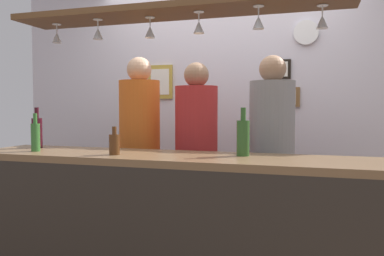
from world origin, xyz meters
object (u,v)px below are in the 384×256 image
at_px(person_right_grey_shirt, 272,146).
at_px(picture_frame_upper_small, 279,69).
at_px(bottle_wine_dark_red, 37,132).
at_px(person_middle_red_shirt, 196,146).
at_px(bottle_beer_brown_stubby, 114,144).
at_px(wall_clock, 306,32).
at_px(bottle_champagne_green, 243,137).
at_px(picture_frame_lower_pair, 283,97).
at_px(bottle_beer_green_import, 35,136).
at_px(picture_frame_caricature, 160,82).
at_px(person_left_orange_shirt, 140,140).

relative_size(person_right_grey_shirt, picture_frame_upper_small, 7.84).
bearing_deg(bottle_wine_dark_red, person_middle_red_shirt, 29.00).
bearing_deg(bottle_beer_brown_stubby, person_middle_red_shirt, 68.36).
bearing_deg(wall_clock, bottle_champagne_green, -104.45).
bearing_deg(bottle_champagne_green, picture_frame_lower_pair, 83.82).
distance_m(picture_frame_lower_pair, wall_clock, 0.61).
bearing_deg(bottle_champagne_green, bottle_beer_green_import, -172.78).
distance_m(bottle_wine_dark_red, picture_frame_caricature, 1.45).
xyz_separation_m(bottle_beer_green_import, bottle_wine_dark_red, (-0.14, 0.19, 0.01)).
height_order(person_middle_red_shirt, wall_clock, wall_clock).
distance_m(bottle_beer_brown_stubby, bottle_wine_dark_red, 0.77).
xyz_separation_m(picture_frame_lower_pair, wall_clock, (0.20, -0.01, 0.58)).
bearing_deg(person_middle_red_shirt, person_right_grey_shirt, 0.00).
bearing_deg(picture_frame_lower_pair, wall_clock, -1.83).
bearing_deg(picture_frame_upper_small, person_left_orange_shirt, -146.13).
height_order(picture_frame_upper_small, picture_frame_lower_pair, picture_frame_upper_small).
bearing_deg(wall_clock, picture_frame_caricature, 179.75).
bearing_deg(bottle_champagne_green, bottle_wine_dark_red, 179.65).
distance_m(bottle_beer_green_import, wall_clock, 2.45).
bearing_deg(wall_clock, bottle_beer_green_import, -139.42).
height_order(bottle_wine_dark_red, picture_frame_caricature, picture_frame_caricature).
bearing_deg(picture_frame_upper_small, bottle_wine_dark_red, -141.34).
bearing_deg(bottle_champagne_green, picture_frame_caricature, 129.39).
xyz_separation_m(person_middle_red_shirt, picture_frame_caricature, (-0.60, 0.72, 0.57)).
bearing_deg(bottle_beer_brown_stubby, person_right_grey_shirt, 40.74).
bearing_deg(bottle_beer_green_import, person_middle_red_shirt, 40.04).
bearing_deg(person_middle_red_shirt, bottle_beer_brown_stubby, -111.64).
height_order(person_right_grey_shirt, picture_frame_upper_small, picture_frame_upper_small).
distance_m(person_right_grey_shirt, picture_frame_caricature, 1.50).
height_order(bottle_champagne_green, bottle_wine_dark_red, same).
relative_size(person_left_orange_shirt, bottle_champagne_green, 5.84).
distance_m(person_left_orange_shirt, picture_frame_caricature, 0.90).
bearing_deg(picture_frame_upper_small, picture_frame_caricature, 180.00).
xyz_separation_m(person_middle_red_shirt, bottle_beer_brown_stubby, (-0.31, -0.78, 0.08)).
bearing_deg(person_right_grey_shirt, person_left_orange_shirt, -180.00).
height_order(picture_frame_lower_pair, wall_clock, wall_clock).
xyz_separation_m(picture_frame_caricature, picture_frame_upper_small, (1.18, 0.00, 0.09)).
bearing_deg(bottle_wine_dark_red, bottle_beer_green_import, -53.68).
distance_m(person_middle_red_shirt, picture_frame_caricature, 1.10).
distance_m(picture_frame_caricature, picture_frame_upper_small, 1.18).
xyz_separation_m(person_left_orange_shirt, person_right_grey_shirt, (1.09, 0.00, -0.02)).
bearing_deg(bottle_wine_dark_red, person_left_orange_shirt, 46.35).
bearing_deg(person_left_orange_shirt, picture_frame_upper_small, 33.87).
bearing_deg(bottle_wine_dark_red, person_right_grey_shirt, 19.49).
height_order(person_right_grey_shirt, bottle_wine_dark_red, person_right_grey_shirt).
relative_size(person_middle_red_shirt, picture_frame_caricature, 4.97).
distance_m(person_left_orange_shirt, bottle_beer_brown_stubby, 0.80).
bearing_deg(bottle_beer_brown_stubby, wall_clock, 52.99).
bearing_deg(picture_frame_upper_small, bottle_beer_brown_stubby, -120.59).
height_order(bottle_beer_brown_stubby, picture_frame_caricature, picture_frame_caricature).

